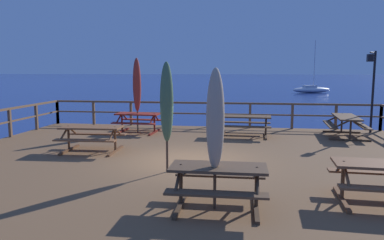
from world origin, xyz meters
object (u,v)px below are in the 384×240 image
Objects in this scene: picnic_table_front_right at (244,121)px; patio_umbrella_tall_front at (167,103)px; patio_umbrella_short_front at (137,85)px; patio_umbrella_short_back at (215,120)px; picnic_table_front_left at (92,133)px; picnic_table_mid_left at (218,178)px; picnic_table_mid_centre at (346,122)px; sailboat_distant at (311,89)px; picnic_table_back_right at (138,119)px; lamp_post_hooked at (372,79)px.

picnic_table_front_right is 5.70m from patio_umbrella_tall_front.
patio_umbrella_short_front reaches higher than patio_umbrella_short_back.
patio_umbrella_short_front is 1.17× the size of patio_umbrella_short_back.
patio_umbrella_tall_front is (-1.34, 2.22, 0.10)m from patio_umbrella_short_back.
picnic_table_front_left is 3.83m from patio_umbrella_short_front.
picnic_table_mid_left is 1.05m from patio_umbrella_short_back.
picnic_table_mid_centre is 0.28× the size of sailboat_distant.
patio_umbrella_tall_front is at bearing -35.27° from picnic_table_front_left.
picnic_table_front_left is at bearing 144.73° from patio_umbrella_tall_front.
picnic_table_front_left is 9.15m from picnic_table_mid_centre.
lamp_post_hooked is (9.04, 1.11, 1.56)m from picnic_table_back_right.
patio_umbrella_short_back is 10.33m from lamp_post_hooked.
picnic_table_back_right is 0.67× the size of patio_umbrella_tall_front.
picnic_table_mid_left is 51.48m from sailboat_distant.
picnic_table_front_right is at bearing -3.48° from patio_umbrella_short_front.
picnic_table_front_left is 0.24× the size of sailboat_distant.
patio_umbrella_short_back is 0.94× the size of patio_umbrella_tall_front.
patio_umbrella_short_front reaches higher than picnic_table_front_left.
picnic_table_mid_centre is at bearing 45.64° from patio_umbrella_tall_front.
patio_umbrella_short_back is at bearing -121.16° from lamp_post_hooked.
picnic_table_back_right is at bearing 176.93° from picnic_table_front_right.
picnic_table_mid_left is at bearing -63.83° from patio_umbrella_short_front.
sailboat_distant is (11.54, 48.30, -2.07)m from patio_umbrella_tall_front.
picnic_table_back_right is at bearing -178.55° from picnic_table_mid_centre.
lamp_post_hooked is at bearing 7.00° from picnic_table_back_right.
picnic_table_mid_left is 10.36m from lamp_post_hooked.
picnic_table_front_left is at bearing -144.11° from picnic_table_front_right.
patio_umbrella_short_back reaches higher than picnic_table_mid_centre.
sailboat_distant is at bearing 78.59° from patio_umbrella_short_back.
lamp_post_hooked reaches higher than picnic_table_mid_left.
patio_umbrella_short_front is (-7.96, -0.17, 1.31)m from picnic_table_mid_centre.
patio_umbrella_short_front is 6.03m from patio_umbrella_tall_front.
sailboat_distant is at bearing 72.01° from picnic_table_back_right.
picnic_table_front_left is 0.64× the size of patio_umbrella_short_front.
picnic_table_back_right is at bearing 115.61° from patio_umbrella_short_back.
patio_umbrella_short_back reaches higher than picnic_table_mid_left.
lamp_post_hooked is at bearing 58.84° from patio_umbrella_short_back.
patio_umbrella_short_back is at bearing -101.41° from sailboat_distant.
patio_umbrella_tall_front is (2.38, -5.54, -0.18)m from patio_umbrella_short_front.
patio_umbrella_short_back is at bearing -45.46° from picnic_table_front_left.
picnic_table_mid_left is 0.79× the size of picnic_table_mid_centre.
picnic_table_front_right is 44.12m from sailboat_distant.
patio_umbrella_short_back is (3.73, -7.75, -0.27)m from patio_umbrella_short_front.
lamp_post_hooked is 0.41× the size of sailboat_distant.
sailboat_distant reaches higher than picnic_table_mid_centre.
lamp_post_hooked is at bearing -96.65° from sailboat_distant.
patio_umbrella_tall_front is (-5.58, -5.71, 1.13)m from picnic_table_mid_centre.
picnic_table_mid_centre is 0.69× the size of lamp_post_hooked.
patio_umbrella_short_back is 0.33× the size of sailboat_distant.
picnic_table_front_right is 0.80× the size of patio_umbrella_short_back.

